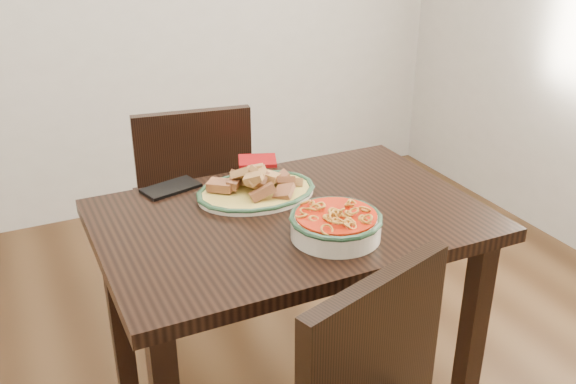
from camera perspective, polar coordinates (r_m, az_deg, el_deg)
name	(u,v)px	position (r m, az deg, el deg)	size (l,w,h in m)	color
dining_table	(291,248)	(1.88, 0.26, -5.00)	(1.08, 0.72, 0.75)	black
chair_far	(193,199)	(2.53, -8.47, -0.65)	(0.47, 0.47, 0.89)	black
fish_plate	(256,182)	(1.93, -2.86, 0.92)	(0.36, 0.28, 0.11)	#EEE5C9
noodle_bowl	(336,222)	(1.69, 4.27, -2.68)	(0.25, 0.25, 0.08)	beige
smartphone	(171,188)	(2.01, -10.37, 0.37)	(0.17, 0.09, 0.01)	black
napkin	(257,161)	(2.18, -2.74, 2.79)	(0.13, 0.11, 0.01)	#950A0C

